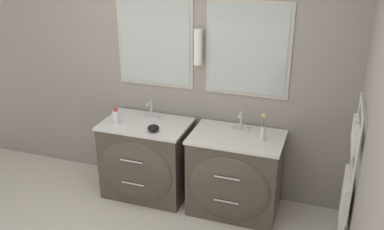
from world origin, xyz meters
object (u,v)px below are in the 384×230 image
toiletry_bottle (116,116)px  amenity_bowl (153,128)px  vanity_left (145,159)px  flower_vase (263,130)px  vanity_right (235,174)px

toiletry_bottle → amenity_bowl: toiletry_bottle is taller
vanity_left → flower_vase: flower_vase is taller
vanity_right → flower_vase: size_ratio=3.29×
vanity_left → vanity_right: (0.93, 0.00, 0.00)m
vanity_right → toiletry_bottle: 1.29m
vanity_right → toiletry_bottle: bearing=-177.3°
toiletry_bottle → amenity_bowl: 0.43m
vanity_left → amenity_bowl: bearing=-37.6°
flower_vase → toiletry_bottle: bearing=-176.7°
vanity_left → flower_vase: size_ratio=3.29×
toiletry_bottle → vanity_left: bearing=11.9°
vanity_left → flower_vase: bearing=1.3°
amenity_bowl → flower_vase: size_ratio=0.43×
vanity_left → toiletry_bottle: toiletry_bottle is taller
vanity_left → amenity_bowl: (0.16, -0.12, 0.42)m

